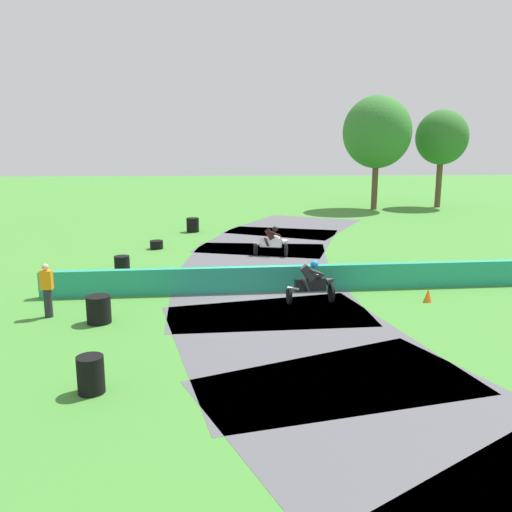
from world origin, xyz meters
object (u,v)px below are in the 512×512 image
(motorcycle_chase_black, at_px, (312,283))
(tire_stack_extra_a, at_px, (91,375))
(tire_stack_near, at_px, (193,225))
(tire_stack_mid_a, at_px, (157,245))
(track_marshal, at_px, (47,290))
(traffic_cone, at_px, (428,295))
(tire_stack_mid_b, at_px, (122,266))
(motorcycle_lead_white, at_px, (273,242))
(tire_stack_far, at_px, (99,309))

(motorcycle_chase_black, xyz_separation_m, tire_stack_extra_a, (-5.57, -6.20, -0.26))
(tire_stack_near, distance_m, tire_stack_mid_a, 4.99)
(tire_stack_near, relative_size, track_marshal, 0.49)
(tire_stack_mid_a, xyz_separation_m, tire_stack_extra_a, (0.64, -15.31, 0.20))
(tire_stack_mid_a, relative_size, tire_stack_extra_a, 0.78)
(motorcycle_chase_black, relative_size, tire_stack_extra_a, 2.10)
(tire_stack_near, height_order, traffic_cone, tire_stack_near)
(tire_stack_mid_b, xyz_separation_m, tire_stack_extra_a, (1.25, -9.95, 0.00))
(motorcycle_lead_white, xyz_separation_m, motorcycle_chase_black, (0.72, -7.33, 0.03))
(tire_stack_extra_a, bearing_deg, tire_stack_far, 101.06)
(tire_stack_near, bearing_deg, tire_stack_mid_b, -101.31)
(motorcycle_lead_white, height_order, tire_stack_extra_a, motorcycle_lead_white)
(tire_stack_mid_a, distance_m, traffic_cone, 13.60)
(tire_stack_mid_a, distance_m, track_marshal, 10.41)
(tire_stack_far, bearing_deg, motorcycle_chase_black, 14.85)
(tire_stack_mid_b, relative_size, traffic_cone, 1.82)
(tire_stack_mid_a, xyz_separation_m, track_marshal, (-1.86, -10.23, 0.62))
(tire_stack_near, relative_size, traffic_cone, 1.82)
(motorcycle_chase_black, height_order, tire_stack_near, motorcycle_chase_black)
(tire_stack_near, relative_size, tire_stack_extra_a, 1.00)
(motorcycle_lead_white, height_order, tire_stack_mid_b, motorcycle_lead_white)
(motorcycle_chase_black, relative_size, track_marshal, 1.03)
(tire_stack_mid_b, height_order, tire_stack_far, same)
(tire_stack_mid_b, xyz_separation_m, track_marshal, (-1.25, -4.86, 0.42))
(motorcycle_lead_white, distance_m, tire_stack_mid_a, 5.78)
(traffic_cone, bearing_deg, tire_stack_near, 121.45)
(tire_stack_extra_a, xyz_separation_m, track_marshal, (-2.50, 5.09, 0.42))
(motorcycle_chase_black, xyz_separation_m, track_marshal, (-8.07, -1.11, 0.16))
(tire_stack_mid_a, bearing_deg, tire_stack_mid_b, -96.44)
(motorcycle_chase_black, distance_m, track_marshal, 8.14)
(tire_stack_far, xyz_separation_m, tire_stack_extra_a, (0.88, -4.49, 0.00))
(tire_stack_near, relative_size, tire_stack_far, 1.00)
(motorcycle_chase_black, xyz_separation_m, tire_stack_mid_a, (-6.21, 9.12, -0.46))
(tire_stack_far, bearing_deg, tire_stack_mid_a, 88.76)
(tire_stack_near, bearing_deg, tire_stack_extra_a, -92.22)
(tire_stack_mid_a, height_order, traffic_cone, traffic_cone)
(motorcycle_chase_black, height_order, tire_stack_far, motorcycle_chase_black)
(track_marshal, bearing_deg, motorcycle_lead_white, 48.98)
(track_marshal, distance_m, traffic_cone, 11.90)
(motorcycle_chase_black, bearing_deg, tire_stack_extra_a, -131.92)
(tire_stack_near, bearing_deg, track_marshal, -102.33)
(motorcycle_lead_white, bearing_deg, track_marshal, -131.02)
(tire_stack_near, xyz_separation_m, tire_stack_mid_a, (-1.42, -4.78, -0.20))
(tire_stack_near, relative_size, tire_stack_mid_a, 1.28)
(tire_stack_near, height_order, tire_stack_far, same)
(tire_stack_near, xyz_separation_m, tire_stack_extra_a, (-0.78, -20.09, 0.00))
(traffic_cone, bearing_deg, tire_stack_mid_a, 137.27)
(motorcycle_chase_black, distance_m, tire_stack_far, 6.67)
(motorcycle_lead_white, distance_m, tire_stack_mid_b, 7.07)
(tire_stack_far, height_order, traffic_cone, tire_stack_far)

